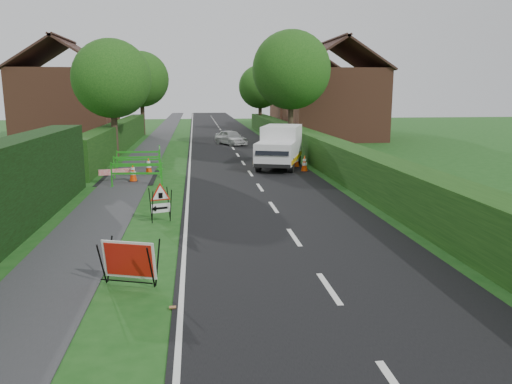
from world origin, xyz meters
TOP-DOWN VIEW (x-y plane):
  - ground at (0.00, 0.00)m, footprint 120.00×120.00m
  - road_surface at (2.50, 35.00)m, footprint 6.00×90.00m
  - footpath at (-3.00, 35.00)m, footprint 2.00×90.00m
  - hedge_west_far at (-5.00, 22.00)m, footprint 1.00×24.00m
  - hedge_east at (6.50, 16.00)m, footprint 1.20×50.00m
  - house_west at (-10.00, 30.00)m, footprint 7.50×7.40m
  - house_east_a at (11.00, 28.00)m, footprint 7.50×7.40m
  - house_east_b at (12.00, 42.00)m, footprint 7.50×7.40m
  - tree_nw at (-4.60, 18.00)m, footprint 4.40×4.40m
  - tree_ne at (6.40, 22.00)m, footprint 5.20×5.20m
  - tree_fw at (-4.60, 34.00)m, footprint 4.80×4.80m
  - tree_fe at (6.40, 38.00)m, footprint 4.20×4.20m
  - red_rect_sign at (-1.37, -1.85)m, footprint 1.21×0.95m
  - triangle_sign at (-1.10, 2.97)m, footprint 0.85×0.85m
  - works_van at (4.20, 13.32)m, footprint 3.08×4.85m
  - traffic_cone_0 at (5.15, 11.83)m, footprint 0.38×0.38m
  - traffic_cone_1 at (5.04, 13.28)m, footprint 0.38×0.38m
  - traffic_cone_2 at (4.59, 15.45)m, footprint 0.38×0.38m
  - traffic_cone_3 at (-2.70, 10.04)m, footprint 0.38×0.38m
  - traffic_cone_4 at (-2.21, 12.00)m, footprint 0.38×0.38m
  - ped_barrier_0 at (-2.40, 8.83)m, footprint 2.08×0.52m
  - ped_barrier_1 at (-2.62, 11.03)m, footprint 2.08×0.48m
  - ped_barrier_2 at (-2.80, 13.05)m, footprint 2.07×0.39m
  - ped_barrier_3 at (-1.85, 14.40)m, footprint 0.50×2.08m
  - redwhite_plank at (-3.36, 10.02)m, footprint 1.44×0.51m
  - litter_can at (-0.49, -3.06)m, footprint 0.12×0.07m
  - hatchback_car at (2.53, 24.49)m, footprint 2.46×3.39m

SIDE VIEW (x-z plane):
  - ground at x=0.00m, z-range 0.00..0.00m
  - hedge_west_far at x=-5.00m, z-range -0.90..0.90m
  - hedge_east at x=6.50m, z-range -0.75..0.75m
  - redwhite_plank at x=-3.36m, z-range -0.12..0.12m
  - litter_can at x=-0.49m, z-range -0.03..0.03m
  - road_surface at x=2.50m, z-range -0.01..0.01m
  - footpath at x=-3.00m, z-range -0.01..0.02m
  - traffic_cone_0 at x=5.15m, z-range 0.00..0.79m
  - traffic_cone_1 at x=5.04m, z-range 0.00..0.79m
  - traffic_cone_2 at x=4.59m, z-range 0.00..0.79m
  - traffic_cone_3 at x=-2.70m, z-range 0.00..0.79m
  - traffic_cone_4 at x=-2.21m, z-range 0.00..0.79m
  - red_rect_sign at x=-1.37m, z-range 0.07..0.98m
  - hatchback_car at x=2.53m, z-range 0.00..1.07m
  - ped_barrier_0 at x=-2.40m, z-range 0.13..1.13m
  - ped_barrier_1 at x=-2.62m, z-range 0.13..1.13m
  - ped_barrier_2 at x=-2.80m, z-range 0.13..1.13m
  - ped_barrier_3 at x=-1.85m, z-range 0.13..1.13m
  - triangle_sign at x=-1.10m, z-range 0.19..1.19m
  - works_van at x=4.20m, z-range 0.06..2.14m
  - house_west at x=-10.00m, z-range -1.04..6.84m
  - house_east_a at x=11.00m, z-range -1.04..6.84m
  - house_east_b at x=12.00m, z-range -1.04..6.84m
  - tree_fe at x=6.40m, z-range 1.05..7.39m
  - tree_nw at x=-4.60m, z-range 1.13..7.83m
  - tree_fw at x=-4.60m, z-range 1.21..8.45m
  - tree_ne at x=6.40m, z-range 1.28..9.07m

